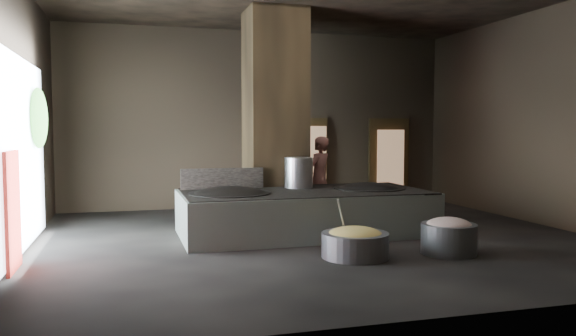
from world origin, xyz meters
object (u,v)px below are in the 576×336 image
object	(u,v)px
wok_left	(230,198)
cook	(319,178)
hearth_platform	(305,213)
veg_basin	(355,245)
stock_pot	(299,173)
meat_basin	(449,239)
wok_right	(369,192)

from	to	relation	value
wok_left	cook	size ratio (longest dim) A/B	0.80
hearth_platform	veg_basin	distance (m)	2.11
cook	veg_basin	xyz separation A→B (m)	(-0.66, -3.66, -0.73)
stock_pot	meat_basin	bearing A→B (deg)	-59.43
wok_left	veg_basin	world-z (taller)	wok_left
stock_pot	cook	bearing A→B (deg)	52.38
stock_pot	meat_basin	distance (m)	3.39
stock_pot	veg_basin	bearing A→B (deg)	-87.43
wok_right	meat_basin	xyz separation A→B (m)	(0.36, -2.32, -0.51)
hearth_platform	meat_basin	bearing A→B (deg)	-53.52
veg_basin	wok_right	bearing A→B (deg)	61.17
stock_pot	cook	xyz separation A→B (m)	(0.78, 1.01, -0.21)
stock_pot	veg_basin	size ratio (longest dim) A/B	0.58
hearth_platform	wok_left	world-z (taller)	wok_left
wok_right	veg_basin	size ratio (longest dim) A/B	1.31
wok_right	stock_pot	distance (m)	1.44
hearth_platform	meat_basin	xyz separation A→B (m)	(1.71, -2.27, -0.16)
wok_left	stock_pot	distance (m)	1.66
veg_basin	hearth_platform	bearing A→B (deg)	94.60
hearth_platform	wok_left	xyz separation A→B (m)	(-1.45, -0.05, 0.34)
veg_basin	meat_basin	bearing A→B (deg)	-6.34
wok_left	veg_basin	bearing A→B (deg)	-51.66
stock_pot	cook	distance (m)	1.30
cook	veg_basin	distance (m)	3.79
cook	veg_basin	size ratio (longest dim) A/B	1.75
stock_pot	wok_left	bearing A→B (deg)	-158.20
meat_basin	hearth_platform	bearing A→B (deg)	127.09
hearth_platform	stock_pot	bearing A→B (deg)	84.20
wok_right	hearth_platform	bearing A→B (deg)	-177.88
wok_left	wok_right	distance (m)	2.80
hearth_platform	veg_basin	bearing A→B (deg)	-86.01
hearth_platform	stock_pot	world-z (taller)	stock_pot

